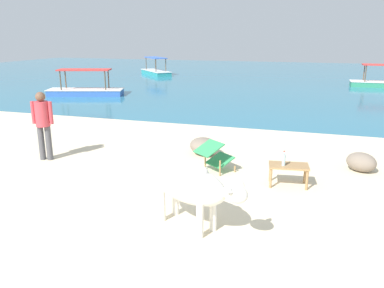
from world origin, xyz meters
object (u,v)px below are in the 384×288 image
at_px(low_bench_table, 289,168).
at_px(boat_teal, 156,71).
at_px(person_standing, 43,121).
at_px(deck_chair_far, 214,155).
at_px(cow, 189,185).
at_px(boat_blue, 86,90).
at_px(boat_green, 384,82).
at_px(bottle, 284,160).

distance_m(low_bench_table, boat_teal, 22.99).
bearing_deg(person_standing, low_bench_table, -102.02).
bearing_deg(deck_chair_far, cow, -136.56).
distance_m(low_bench_table, boat_blue, 14.03).
bearing_deg(boat_teal, boat_green, 36.68).
bearing_deg(boat_teal, boat_blue, -39.15).
relative_size(bottle, boat_blue, 0.08).
bearing_deg(boat_blue, boat_green, 11.02).
distance_m(boat_green, boat_blue, 16.65).
distance_m(boat_blue, boat_teal, 10.77).
bearing_deg(bottle, person_standing, 179.40).
bearing_deg(bottle, deck_chair_far, 164.82).
height_order(cow, person_standing, person_standing).
bearing_deg(bottle, boat_teal, 118.67).
bearing_deg(boat_green, person_standing, -120.08).
height_order(low_bench_table, boat_teal, boat_teal).
height_order(cow, boat_green, boat_green).
xyz_separation_m(low_bench_table, person_standing, (-5.62, -0.02, 0.59)).
bearing_deg(boat_green, bottle, -104.41).
relative_size(person_standing, boat_blue, 0.42).
bearing_deg(low_bench_table, bottle, -151.20).
relative_size(deck_chair_far, boat_blue, 0.24).
xyz_separation_m(person_standing, boat_green, (9.83, 17.29, -0.70)).
xyz_separation_m(bottle, deck_chair_far, (-1.48, 0.40, -0.16)).
xyz_separation_m(deck_chair_far, person_standing, (-4.04, -0.34, 0.56)).
height_order(deck_chair_far, person_standing, person_standing).
bearing_deg(boat_green, boat_blue, -152.09).
relative_size(low_bench_table, bottle, 2.74).
bearing_deg(deck_chair_far, bottle, -67.16).
relative_size(bottle, deck_chair_far, 0.32).
bearing_deg(low_bench_table, boat_teal, 111.50).
distance_m(bottle, deck_chair_far, 1.54).
relative_size(deck_chair_far, boat_green, 0.25).
bearing_deg(bottle, low_bench_table, 36.27).
relative_size(cow, person_standing, 1.13).
distance_m(person_standing, boat_blue, 10.57).
relative_size(cow, bottle, 6.17).
distance_m(low_bench_table, bottle, 0.23).
bearing_deg(boat_blue, low_bench_table, -59.25).
bearing_deg(boat_blue, person_standing, -80.16).
distance_m(bottle, boat_blue, 14.00).
distance_m(deck_chair_far, person_standing, 4.10).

